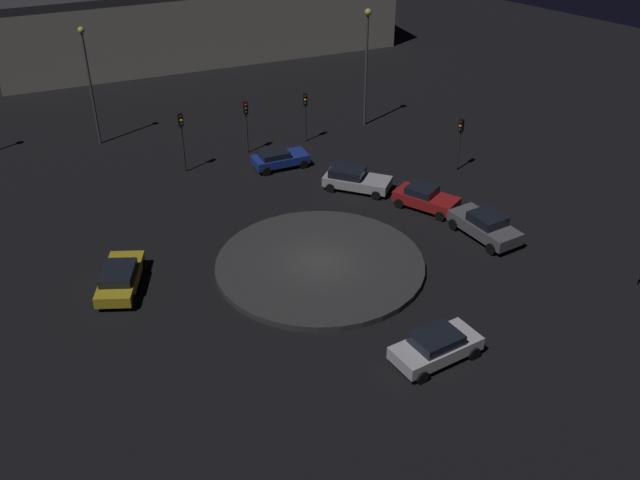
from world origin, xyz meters
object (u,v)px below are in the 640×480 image
at_px(car_grey, 485,225).
at_px(traffic_light_west, 182,131).
at_px(traffic_light_northwest, 305,108).
at_px(car_white, 436,346).
at_px(car_red, 425,198).
at_px(traffic_light_north, 460,134).
at_px(streetlamp_northwest, 367,52).
at_px(store_building, 192,11).
at_px(car_yellow, 120,277).
at_px(car_blue, 279,158).
at_px(car_silver, 355,179).
at_px(traffic_light_northwest_near, 246,117).
at_px(streetlamp_west_near, 88,74).

distance_m(car_grey, traffic_light_west, 21.15).
xyz_separation_m(car_grey, traffic_light_northwest, (-17.56, 1.82, 1.91)).
relative_size(car_white, car_red, 1.06).
relative_size(traffic_light_north, streetlamp_northwest, 0.42).
relative_size(car_white, store_building, 0.11).
relative_size(car_red, streetlamp_northwest, 0.47).
bearing_deg(car_white, car_yellow, -51.44).
height_order(car_white, car_grey, car_grey).
xyz_separation_m(car_blue, car_red, (10.91, 2.78, 0.05)).
distance_m(car_white, car_silver, 17.37).
distance_m(car_silver, car_grey, 9.68).
bearing_deg(car_yellow, traffic_light_northwest_near, -19.75).
bearing_deg(traffic_light_northwest, car_yellow, -29.90).
relative_size(traffic_light_northwest, streetlamp_west_near, 0.43).
height_order(traffic_light_north, streetlamp_west_near, streetlamp_west_near).
relative_size(traffic_light_west, traffic_light_north, 1.14).
distance_m(car_silver, store_building, 35.68).
height_order(car_red, streetlamp_northwest, streetlamp_northwest).
bearing_deg(traffic_light_west, car_grey, 27.36).
bearing_deg(traffic_light_northwest_near, car_grey, 32.32).
bearing_deg(store_building, car_yellow, 70.68).
distance_m(car_blue, store_building, 30.63).
bearing_deg(store_building, car_red, 97.01).
bearing_deg(car_white, car_red, -127.01).
relative_size(car_white, streetlamp_northwest, 0.50).
bearing_deg(traffic_light_north, streetlamp_west_near, -61.97).
relative_size(traffic_light_northwest, traffic_light_west, 0.89).
distance_m(car_white, car_red, 14.53).
bearing_deg(traffic_light_northwest, traffic_light_northwest_near, -67.89).
xyz_separation_m(car_yellow, traffic_light_west, (-9.32, 10.60, 2.34)).
bearing_deg(traffic_light_northwest_near, car_yellow, -36.34).
bearing_deg(traffic_light_north, store_building, -104.35).
xyz_separation_m(car_blue, streetlamp_northwest, (-1.15, 9.99, 5.15)).
relative_size(car_silver, car_red, 1.10).
xyz_separation_m(traffic_light_north, store_building, (-36.73, 3.84, 0.97)).
relative_size(car_yellow, traffic_light_north, 1.23).
xyz_separation_m(traffic_light_northwest_near, streetlamp_northwest, (2.24, 10.05, 3.04)).
bearing_deg(car_white, traffic_light_west, -85.15).
distance_m(traffic_light_northwest, streetlamp_northwest, 6.48).
relative_size(car_white, car_yellow, 0.98).
bearing_deg(car_red, traffic_light_northwest, 161.24).
bearing_deg(car_white, traffic_light_northwest_near, -96.90).
bearing_deg(store_building, streetlamp_west_near, 59.26).
distance_m(car_grey, car_yellow, 20.98).
relative_size(car_red, traffic_light_northwest_near, 1.09).
bearing_deg(car_grey, traffic_light_west, -146.52).
distance_m(car_white, car_yellow, 16.91).
height_order(car_white, traffic_light_west, traffic_light_west).
xyz_separation_m(traffic_light_north, traffic_light_northwest_near, (-12.33, -8.76, 0.10)).
height_order(traffic_light_northwest, streetlamp_northwest, streetlamp_northwest).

